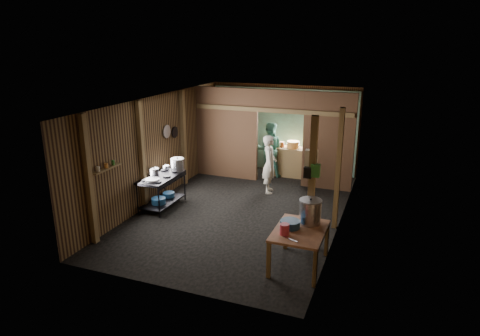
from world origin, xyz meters
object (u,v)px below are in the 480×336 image
at_px(pink_bucket, 284,229).
at_px(cook, 269,164).
at_px(gas_range, 162,192).
at_px(prep_table, 299,248).
at_px(yellow_tub, 293,145).
at_px(stock_pot, 310,212).
at_px(stove_pot_large, 178,165).

distance_m(pink_bucket, cook, 3.98).
height_order(gas_range, pink_bucket, pink_bucket).
xyz_separation_m(gas_range, pink_bucket, (3.50, -1.82, 0.42)).
height_order(prep_table, yellow_tub, yellow_tub).
relative_size(gas_range, yellow_tub, 3.70).
bearing_deg(pink_bucket, gas_range, 152.55).
relative_size(prep_table, stock_pot, 2.53).
bearing_deg(stock_pot, yellow_tub, 107.59).
bearing_deg(gas_range, stove_pot_large, 71.50).
height_order(prep_table, cook, cook).
distance_m(stove_pot_large, pink_bucket, 4.07).
xyz_separation_m(stock_pot, yellow_tub, (-1.48, 4.68, 0.02)).
relative_size(stock_pot, yellow_tub, 1.33).
relative_size(pink_bucket, yellow_tub, 0.54).
height_order(gas_range, cook, cook).
xyz_separation_m(gas_range, yellow_tub, (2.33, 3.47, 0.56)).
bearing_deg(stock_pot, gas_range, 162.37).
distance_m(stock_pot, yellow_tub, 4.91).
xyz_separation_m(yellow_tub, cook, (-0.23, -1.56, -0.18)).
bearing_deg(gas_range, cook, 42.32).
bearing_deg(prep_table, stock_pot, 72.90).
distance_m(stock_pot, pink_bucket, 0.69).
bearing_deg(yellow_tub, gas_range, -123.87).
height_order(stove_pot_large, stock_pot, stock_pot).
distance_m(yellow_tub, cook, 1.59).
relative_size(prep_table, stove_pot_large, 3.53).
distance_m(prep_table, stock_pot, 0.67).
height_order(gas_range, stove_pot_large, stove_pot_large).
xyz_separation_m(gas_range, cook, (2.10, 1.91, 0.38)).
bearing_deg(pink_bucket, stock_pot, 63.16).
relative_size(gas_range, prep_table, 1.10).
distance_m(pink_bucket, yellow_tub, 5.42).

